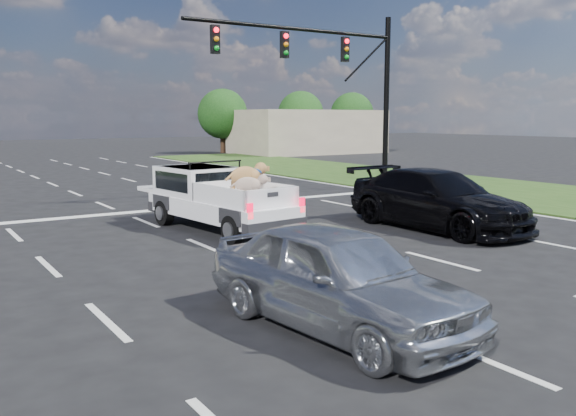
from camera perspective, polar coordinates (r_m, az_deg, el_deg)
name	(u,v)px	position (r m, az deg, el deg)	size (l,w,h in m)	color
ground	(377,273)	(11.98, 8.36, -6.01)	(160.00, 160.00, 0.00)	black
road_markings	(223,223)	(17.34, -6.10, -1.45)	(17.75, 60.00, 0.01)	silver
grass_shoulder_right	(528,194)	(25.55, 21.51, 1.25)	(8.00, 60.00, 0.06)	#1F3E13
traffic_signal	(341,72)	(24.35, 4.95, 12.55)	(9.11, 0.31, 7.00)	black
building_right	(308,132)	(52.01, 1.85, 7.15)	(12.00, 7.00, 3.60)	tan
tree_far_d	(222,114)	(52.36, -6.15, 8.74)	(4.20, 4.20, 5.40)	#332114
tree_far_e	(301,114)	(56.43, 1.20, 8.77)	(4.20, 4.20, 5.40)	#332114
tree_far_f	(352,114)	(60.01, 6.00, 8.70)	(4.20, 4.20, 5.40)	#332114
pickup_truck	(217,197)	(16.39, -6.64, 1.02)	(2.30, 5.06, 1.84)	black
silver_sedan	(338,277)	(8.65, 4.69, -6.44)	(1.78, 4.42, 1.51)	#B8BBC0
black_coupe	(437,199)	(16.87, 13.81, 0.78)	(2.22, 5.47, 1.59)	black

